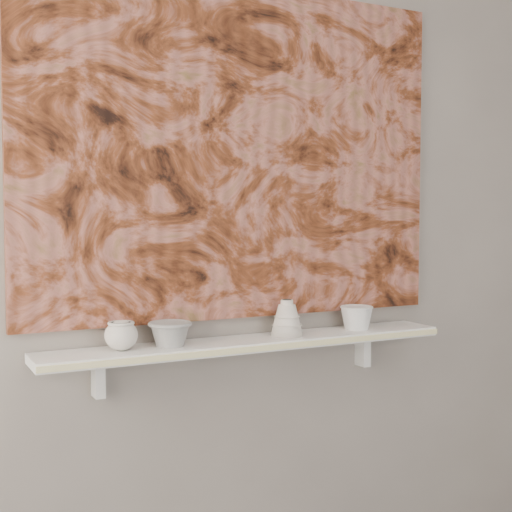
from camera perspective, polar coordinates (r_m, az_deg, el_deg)
wall_back at (r=2.39m, az=-1.40°, el=3.69°), size 3.60×0.00×3.60m
shelf at (r=2.34m, az=-0.37°, el=-7.00°), size 1.40×0.18×0.03m
shelf_stripe at (r=2.26m, az=0.69°, el=-7.37°), size 1.40×0.01×0.02m
bracket_left at (r=2.25m, az=-12.52°, el=-9.47°), size 0.03×0.06×0.12m
bracket_right at (r=2.66m, az=8.53°, el=-7.41°), size 0.03×0.06×0.12m
painting at (r=2.39m, az=-1.26°, el=8.26°), size 1.50×0.02×1.10m
house_motif at (r=2.60m, az=7.83°, el=1.03°), size 0.09×0.00×0.08m
bowl_grey at (r=2.22m, az=-6.89°, el=-6.17°), size 0.14×0.14×0.08m
cup_cream at (r=2.18m, az=-10.74°, el=-6.26°), size 0.10×0.10×0.09m
bell_vessel at (r=2.39m, az=2.48°, el=-4.94°), size 0.14×0.14×0.12m
bowl_white at (r=2.55m, az=8.05°, el=-4.89°), size 0.14×0.14×0.08m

